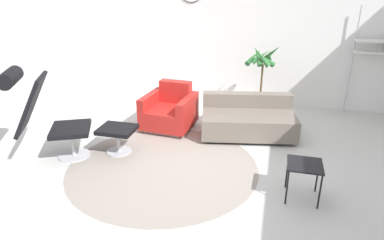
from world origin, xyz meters
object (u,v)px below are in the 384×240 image
(armchair_red, at_px, (170,112))
(couch_low, at_px, (248,121))
(side_table, at_px, (305,168))
(lounge_chair, at_px, (39,107))
(potted_plant, at_px, (261,85))
(ottoman, at_px, (117,134))

(armchair_red, xyz_separation_m, couch_low, (1.30, 0.04, -0.04))
(armchair_red, xyz_separation_m, side_table, (2.09, -1.60, 0.11))
(lounge_chair, xyz_separation_m, couch_low, (2.63, 1.53, -0.53))
(couch_low, bearing_deg, side_table, 104.79)
(potted_plant, bearing_deg, armchair_red, -143.29)
(armchair_red, bearing_deg, ottoman, 72.29)
(ottoman, relative_size, side_table, 1.15)
(couch_low, bearing_deg, lounge_chair, 19.32)
(armchair_red, distance_m, side_table, 2.63)
(ottoman, height_order, armchair_red, armchair_red)
(ottoman, distance_m, potted_plant, 2.85)
(armchair_red, distance_m, potted_plant, 1.79)
(lounge_chair, height_order, armchair_red, lounge_chair)
(lounge_chair, height_order, couch_low, lounge_chair)
(lounge_chair, relative_size, armchair_red, 1.50)
(armchair_red, bearing_deg, couch_low, -173.52)
(couch_low, distance_m, side_table, 1.82)
(lounge_chair, bearing_deg, couch_low, 94.74)
(ottoman, distance_m, couch_low, 2.07)
(potted_plant, bearing_deg, lounge_chair, -137.12)
(side_table, bearing_deg, armchair_red, 142.64)
(ottoman, bearing_deg, potted_plant, 48.83)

